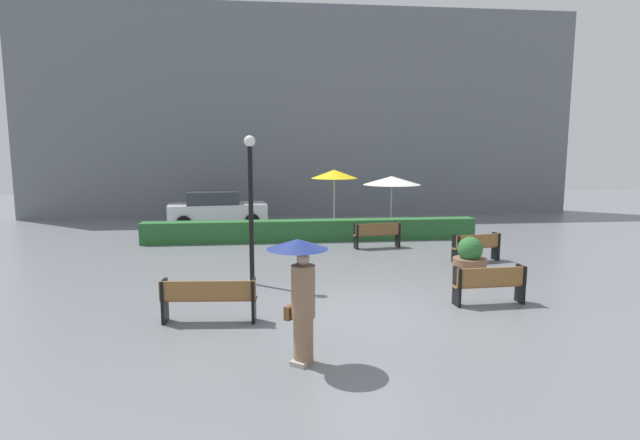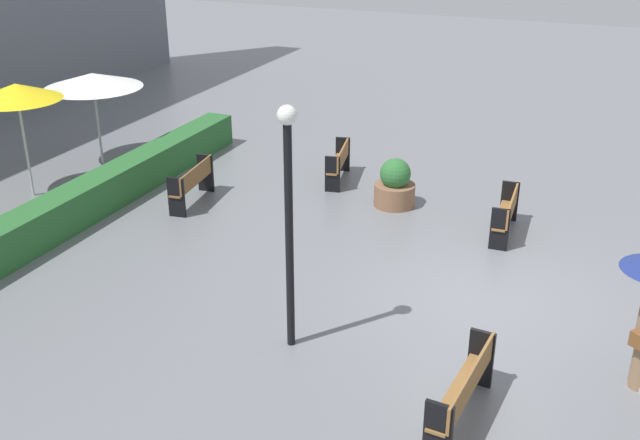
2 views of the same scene
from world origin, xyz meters
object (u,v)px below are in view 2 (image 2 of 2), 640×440
bench_near_right (507,212)px  lamp_post (289,204)px  bench_back_row (193,181)px  bench_far_right (339,161)px  bench_near_left (464,388)px  patio_umbrella_yellow (16,92)px  patio_umbrella_white (93,80)px  planter_pot (395,186)px

bench_near_right → lamp_post: bearing=156.3°
bench_back_row → bench_far_right: bearing=-44.1°
bench_near_left → patio_umbrella_yellow: patio_umbrella_yellow is taller
lamp_post → patio_umbrella_yellow: size_ratio=1.46×
bench_back_row → patio_umbrella_white: (1.38, 3.54, 1.60)m
bench_near_right → planter_pot: size_ratio=1.53×
bench_near_right → lamp_post: (-5.24, 2.30, 1.81)m
bench_near_left → bench_back_row: size_ratio=1.13×
bench_near_right → bench_back_row: bearing=98.8°
bench_near_right → patio_umbrella_white: size_ratio=0.69×
bench_near_right → planter_pot: planter_pot is taller
bench_near_left → bench_far_right: size_ratio=1.20×
lamp_post → bench_far_right: bearing=15.4°
bench_near_left → patio_umbrella_white: 12.52m
bench_near_left → bench_near_right: (6.02, 0.50, -0.02)m
bench_back_row → planter_pot: 4.40m
bench_far_right → patio_umbrella_yellow: bearing=120.2°
bench_back_row → bench_near_left: bearing=-125.1°
bench_back_row → patio_umbrella_yellow: (-1.01, 3.61, 1.86)m
bench_near_right → bench_far_right: 4.43m
bench_near_left → patio_umbrella_yellow: bearing=69.6°
bench_near_left → bench_back_row: 8.70m
bench_back_row → planter_pot: bearing=-68.6°
bench_near_right → lamp_post: 6.00m
bench_near_left → bench_near_right: bearing=4.8°
bench_near_left → patio_umbrella_white: size_ratio=0.80×
bench_near_right → lamp_post: lamp_post is taller
bench_back_row → bench_far_right: (2.52, -2.44, -0.02)m
patio_umbrella_white → bench_near_right: bearing=-92.0°
bench_back_row → bench_near_right: 6.69m
bench_near_left → planter_pot: (6.61, 3.01, -0.06)m
planter_pot → patio_umbrella_yellow: bearing=108.7°
patio_umbrella_yellow → patio_umbrella_white: patio_umbrella_yellow is taller
lamp_post → bench_near_right: bearing=-23.7°
lamp_post → patio_umbrella_yellow: lamp_post is taller
bench_far_right → lamp_post: bearing=-164.6°
lamp_post → patio_umbrella_white: lamp_post is taller
bench_near_right → planter_pot: (0.59, 2.51, -0.04)m
bench_back_row → bench_far_right: 3.51m
bench_far_right → bench_back_row: bearing=135.9°
bench_back_row → planter_pot: size_ratio=1.57×
bench_near_left → bench_back_row: (5.00, 7.11, -0.00)m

